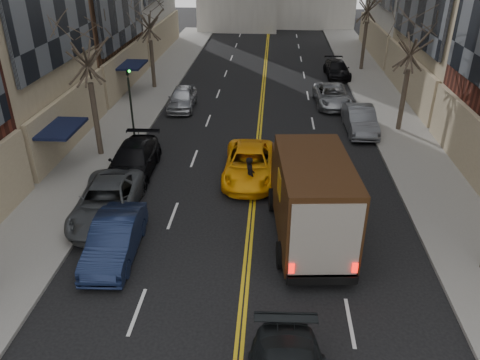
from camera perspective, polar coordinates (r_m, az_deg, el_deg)
name	(u,v)px	position (r m, az deg, el deg)	size (l,w,h in m)	color
sidewalk_left	(132,113)	(33.81, -13.05, 8.02)	(4.00, 66.00, 0.15)	slate
sidewalk_right	(394,119)	(33.41, 18.27, 7.08)	(4.00, 66.00, 0.15)	slate
tree_lf_mid	(83,36)	(25.71, -18.57, 16.31)	(3.20, 3.20, 8.91)	#382D23
tree_lf_far	(148,10)	(38.01, -11.16, 19.62)	(3.20, 3.20, 8.12)	#382D23
tree_rt_mid	(414,31)	(29.96, 20.50, 16.65)	(3.20, 3.20, 8.32)	#382D23
traffic_signal	(130,97)	(27.96, -13.24, 9.80)	(0.29, 0.26, 4.70)	black
ups_truck	(310,198)	(18.64, 8.57, -2.18)	(3.28, 7.09, 3.78)	black
taxi	(249,164)	(23.76, 1.14, 1.95)	(2.52, 5.47, 1.52)	#FFA80A
pedestrian	(250,175)	(22.29, 1.22, 0.61)	(0.68, 0.45, 1.87)	black
parked_lf_b	(115,239)	(18.69, -15.02, -6.95)	(1.62, 4.63, 1.53)	#111A36
parked_lf_c	(107,202)	(21.24, -15.89, -2.54)	(2.55, 5.52, 1.53)	#484B4F
parked_lf_d	(133,161)	(24.70, -12.92, 2.31)	(2.18, 5.37, 1.56)	black
parked_lf_e	(182,98)	(34.08, -7.05, 9.90)	(1.79, 4.45, 1.52)	#B3B6BC
parked_rt_a	(360,120)	(30.53, 14.42, 7.13)	(1.67, 4.77, 1.57)	#53565B
parked_rt_b	(332,95)	(35.17, 11.18, 10.08)	(2.37, 5.15, 1.43)	#94979B
parked_rt_c	(337,69)	(42.67, 11.74, 13.09)	(1.92, 4.73, 1.37)	black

